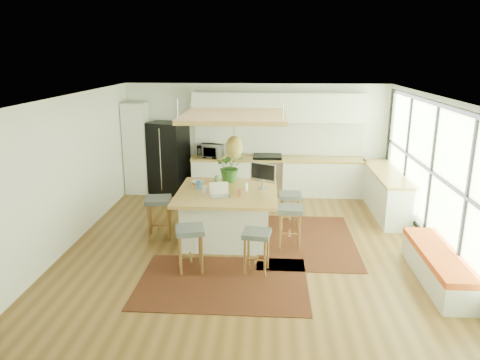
# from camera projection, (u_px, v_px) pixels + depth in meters

# --- Properties ---
(floor) EXTENTS (7.00, 7.00, 0.00)m
(floor) POSITION_uv_depth(u_px,v_px,m) (249.00, 245.00, 8.35)
(floor) COLOR brown
(floor) RESTS_ON ground
(ceiling) EXTENTS (7.00, 7.00, 0.00)m
(ceiling) POSITION_uv_depth(u_px,v_px,m) (250.00, 97.00, 7.62)
(ceiling) COLOR white
(ceiling) RESTS_ON ground
(wall_back) EXTENTS (6.50, 0.00, 6.50)m
(wall_back) POSITION_uv_depth(u_px,v_px,m) (256.00, 138.00, 11.35)
(wall_back) COLOR white
(wall_back) RESTS_ON ground
(wall_front) EXTENTS (6.50, 0.00, 6.50)m
(wall_front) POSITION_uv_depth(u_px,v_px,m) (234.00, 262.00, 4.63)
(wall_front) COLOR white
(wall_front) RESTS_ON ground
(wall_left) EXTENTS (0.00, 7.00, 7.00)m
(wall_left) POSITION_uv_depth(u_px,v_px,m) (70.00, 171.00, 8.19)
(wall_left) COLOR white
(wall_left) RESTS_ON ground
(wall_right) EXTENTS (0.00, 7.00, 7.00)m
(wall_right) POSITION_uv_depth(u_px,v_px,m) (438.00, 177.00, 7.79)
(wall_right) COLOR white
(wall_right) RESTS_ON ground
(window_wall) EXTENTS (0.10, 6.20, 2.60)m
(window_wall) POSITION_uv_depth(u_px,v_px,m) (437.00, 175.00, 7.77)
(window_wall) COLOR black
(window_wall) RESTS_ON wall_right
(pantry) EXTENTS (0.55, 0.60, 2.25)m
(pantry) POSITION_uv_depth(u_px,v_px,m) (137.00, 148.00, 11.29)
(pantry) COLOR white
(pantry) RESTS_ON floor
(back_counter_base) EXTENTS (4.20, 0.60, 0.88)m
(back_counter_base) POSITION_uv_depth(u_px,v_px,m) (277.00, 177.00, 11.26)
(back_counter_base) COLOR white
(back_counter_base) RESTS_ON floor
(back_counter_top) EXTENTS (4.24, 0.64, 0.05)m
(back_counter_top) POSITION_uv_depth(u_px,v_px,m) (278.00, 159.00, 11.13)
(back_counter_top) COLOR #B0883E
(back_counter_top) RESTS_ON back_counter_base
(backsplash) EXTENTS (4.20, 0.02, 0.80)m
(backsplash) POSITION_uv_depth(u_px,v_px,m) (278.00, 139.00, 11.30)
(backsplash) COLOR white
(backsplash) RESTS_ON wall_back
(upper_cabinets) EXTENTS (4.20, 0.34, 0.70)m
(upper_cabinets) POSITION_uv_depth(u_px,v_px,m) (279.00, 107.00, 10.93)
(upper_cabinets) COLOR white
(upper_cabinets) RESTS_ON wall_back
(range) EXTENTS (0.76, 0.62, 1.00)m
(range) POSITION_uv_depth(u_px,v_px,m) (267.00, 175.00, 11.26)
(range) COLOR #A5A5AA
(range) RESTS_ON floor
(right_counter_base) EXTENTS (0.60, 2.50, 0.88)m
(right_counter_base) POSITION_uv_depth(u_px,v_px,m) (386.00, 193.00, 9.97)
(right_counter_base) COLOR white
(right_counter_base) RESTS_ON floor
(right_counter_top) EXTENTS (0.64, 2.54, 0.05)m
(right_counter_top) POSITION_uv_depth(u_px,v_px,m) (388.00, 173.00, 9.85)
(right_counter_top) COLOR #B0883E
(right_counter_top) RESTS_ON right_counter_base
(window_bench) EXTENTS (0.52, 2.00, 0.50)m
(window_bench) POSITION_uv_depth(u_px,v_px,m) (437.00, 267.00, 6.95)
(window_bench) COLOR white
(window_bench) RESTS_ON floor
(ceiling_panel) EXTENTS (1.86, 1.86, 0.80)m
(ceiling_panel) POSITION_uv_depth(u_px,v_px,m) (234.00, 131.00, 8.20)
(ceiling_panel) COLOR #B0883E
(ceiling_panel) RESTS_ON ceiling
(rug_near) EXTENTS (2.60, 1.80, 0.01)m
(rug_near) POSITION_uv_depth(u_px,v_px,m) (223.00, 282.00, 6.97)
(rug_near) COLOR black
(rug_near) RESTS_ON floor
(rug_right) EXTENTS (1.80, 2.60, 0.01)m
(rug_right) POSITION_uv_depth(u_px,v_px,m) (306.00, 240.00, 8.54)
(rug_right) COLOR black
(rug_right) RESTS_ON floor
(fridge) EXTENTS (1.06, 0.93, 1.78)m
(fridge) POSITION_uv_depth(u_px,v_px,m) (168.00, 156.00, 11.30)
(fridge) COLOR black
(fridge) RESTS_ON floor
(island) EXTENTS (1.85, 1.85, 0.93)m
(island) POSITION_uv_depth(u_px,v_px,m) (227.00, 215.00, 8.57)
(island) COLOR #B0883E
(island) RESTS_ON floor
(stool_near_left) EXTENTS (0.53, 0.53, 0.74)m
(stool_near_left) POSITION_uv_depth(u_px,v_px,m) (190.00, 250.00, 7.29)
(stool_near_left) COLOR #464D4D
(stool_near_left) RESTS_ON floor
(stool_near_right) EXTENTS (0.47, 0.47, 0.71)m
(stool_near_right) POSITION_uv_depth(u_px,v_px,m) (257.00, 252.00, 7.22)
(stool_near_right) COLOR #464D4D
(stool_near_right) RESTS_ON floor
(stool_right_front) EXTENTS (0.47, 0.47, 0.76)m
(stool_right_front) POSITION_uv_depth(u_px,v_px,m) (290.00, 228.00, 8.22)
(stool_right_front) COLOR #464D4D
(stool_right_front) RESTS_ON floor
(stool_right_back) EXTENTS (0.43, 0.43, 0.73)m
(stool_right_back) POSITION_uv_depth(u_px,v_px,m) (290.00, 211.00, 9.09)
(stool_right_back) COLOR #464D4D
(stool_right_back) RESTS_ON floor
(stool_left_side) EXTENTS (0.55, 0.55, 0.80)m
(stool_left_side) POSITION_uv_depth(u_px,v_px,m) (159.00, 220.00, 8.59)
(stool_left_side) COLOR #464D4D
(stool_left_side) RESTS_ON floor
(laptop) EXTENTS (0.42, 0.44, 0.25)m
(laptop) POSITION_uv_depth(u_px,v_px,m) (220.00, 190.00, 8.09)
(laptop) COLOR #A5A5AA
(laptop) RESTS_ON island
(monitor) EXTENTS (0.56, 0.42, 0.50)m
(monitor) POSITION_uv_depth(u_px,v_px,m) (263.00, 175.00, 8.56)
(monitor) COLOR #A5A5AA
(monitor) RESTS_ON island
(microwave) EXTENTS (0.64, 0.47, 0.39)m
(microwave) POSITION_uv_depth(u_px,v_px,m) (211.00, 149.00, 11.17)
(microwave) COLOR #A5A5AA
(microwave) RESTS_ON back_counter_top
(island_plant) EXTENTS (0.69, 0.74, 0.49)m
(island_plant) POSITION_uv_depth(u_px,v_px,m) (230.00, 170.00, 9.01)
(island_plant) COLOR #1E4C19
(island_plant) RESTS_ON island
(island_bowl) EXTENTS (0.28, 0.28, 0.06)m
(island_bowl) POSITION_uv_depth(u_px,v_px,m) (197.00, 182.00, 8.93)
(island_bowl) COLOR white
(island_bowl) RESTS_ON island
(island_bottle_0) EXTENTS (0.07, 0.07, 0.19)m
(island_bottle_0) POSITION_uv_depth(u_px,v_px,m) (199.00, 184.00, 8.55)
(island_bottle_0) COLOR #357AD7
(island_bottle_0) RESTS_ON island
(island_bottle_1) EXTENTS (0.07, 0.07, 0.19)m
(island_bottle_1) POSITION_uv_depth(u_px,v_px,m) (205.00, 188.00, 8.30)
(island_bottle_1) COLOR silver
(island_bottle_1) RESTS_ON island
(island_bottle_2) EXTENTS (0.07, 0.07, 0.19)m
(island_bottle_2) POSITION_uv_depth(u_px,v_px,m) (239.00, 191.00, 8.11)
(island_bottle_2) COLOR #A54137
(island_bottle_2) RESTS_ON island
(island_bottle_3) EXTENTS (0.07, 0.07, 0.19)m
(island_bottle_3) POSITION_uv_depth(u_px,v_px,m) (246.00, 186.00, 8.44)
(island_bottle_3) COLOR white
(island_bottle_3) RESTS_ON island
(island_bottle_4) EXTENTS (0.07, 0.07, 0.19)m
(island_bottle_4) POSITION_uv_depth(u_px,v_px,m) (218.00, 182.00, 8.67)
(island_bottle_4) COLOR #5C8751
(island_bottle_4) RESTS_ON island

